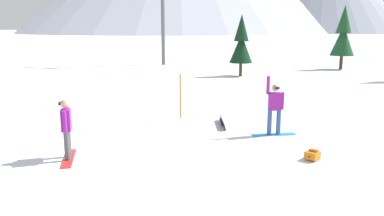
{
  "coord_description": "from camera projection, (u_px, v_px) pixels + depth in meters",
  "views": [
    {
      "loc": [
        4.62,
        -9.0,
        3.62
      ],
      "look_at": [
        0.47,
        2.68,
        1.0
      ],
      "focal_mm": 35.94,
      "sensor_mm": 36.0,
      "label": 1
    }
  ],
  "objects": [
    {
      "name": "ground_plane",
      "position": [
        143.0,
        161.0,
        10.56
      ],
      "size": [
        800.0,
        800.0,
        0.0
      ],
      "primitive_type": "plane",
      "color": "silver"
    },
    {
      "name": "snowboarder_foreground",
      "position": [
        67.0,
        128.0,
        10.58
      ],
      "size": [
        1.06,
        1.51,
        1.7
      ],
      "color": "red",
      "rests_on": "ground_plane"
    },
    {
      "name": "snowboarder_midground",
      "position": [
        275.0,
        108.0,
        12.95
      ],
      "size": [
        1.48,
        0.94,
        2.02
      ],
      "color": "#1E8CD8",
      "rests_on": "ground_plane"
    },
    {
      "name": "loose_snowboard_near_left",
      "position": [
        222.0,
        122.0,
        14.39
      ],
      "size": [
        0.7,
        1.63,
        0.25
      ],
      "color": "black",
      "rests_on": "ground_plane"
    },
    {
      "name": "backpack_orange",
      "position": [
        313.0,
        155.0,
        10.65
      ],
      "size": [
        0.46,
        0.56,
        0.29
      ],
      "color": "orange",
      "rests_on": "ground_plane"
    },
    {
      "name": "trail_marker_pole",
      "position": [
        180.0,
        96.0,
        15.37
      ],
      "size": [
        0.06,
        0.06,
        1.79
      ],
      "primitive_type": "cylinder",
      "color": "orange",
      "rests_on": "ground_plane"
    },
    {
      "name": "pine_tree_leaning",
      "position": [
        343.0,
        35.0,
        32.88
      ],
      "size": [
        2.01,
        2.01,
        5.46
      ],
      "color": "#472D19",
      "rests_on": "ground_plane"
    },
    {
      "name": "pine_tree_short",
      "position": [
        241.0,
        43.0,
        28.41
      ],
      "size": [
        1.7,
        1.7,
        4.56
      ],
      "color": "#472D19",
      "rests_on": "ground_plane"
    }
  ]
}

